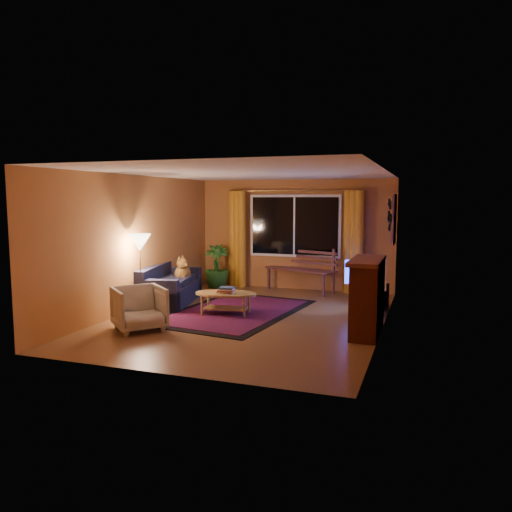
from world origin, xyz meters
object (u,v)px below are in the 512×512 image
(coffee_table, at_px, (226,304))
(tv_console, at_px, (370,299))
(bench, at_px, (300,280))
(floor_lamp, at_px, (141,274))
(armchair, at_px, (139,306))
(sofa, at_px, (171,284))

(coffee_table, distance_m, tv_console, 2.67)
(bench, relative_size, coffee_table, 1.49)
(bench, distance_m, floor_lamp, 3.76)
(armchair, height_order, floor_lamp, floor_lamp)
(bench, distance_m, sofa, 2.97)
(floor_lamp, relative_size, tv_console, 1.31)
(bench, height_order, coffee_table, bench)
(floor_lamp, distance_m, coffee_table, 1.64)
(tv_console, bearing_deg, coffee_table, -139.57)
(bench, height_order, floor_lamp, floor_lamp)
(bench, distance_m, armchair, 4.36)
(floor_lamp, bearing_deg, coffee_table, 13.32)
(armchair, bearing_deg, sofa, 57.05)
(armchair, distance_m, coffee_table, 1.67)
(tv_console, bearing_deg, armchair, -127.48)
(armchair, height_order, tv_console, armchair)
(coffee_table, bearing_deg, tv_console, 26.14)
(armchair, xyz_separation_m, tv_console, (3.28, 2.58, -0.15))
(floor_lamp, relative_size, coffee_table, 1.29)
(armchair, relative_size, floor_lamp, 0.53)
(coffee_table, height_order, tv_console, tv_console)
(floor_lamp, bearing_deg, armchair, -59.14)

